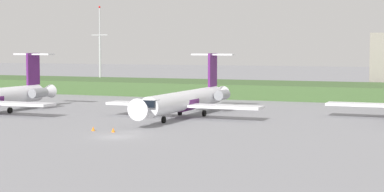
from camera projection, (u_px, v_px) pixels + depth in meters
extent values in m
plane|color=gray|center=(211.00, 112.00, 99.45)|extent=(500.00, 500.00, 0.00)
cube|color=#426033|center=(269.00, 90.00, 130.44)|extent=(320.00, 20.00, 2.82)
cone|color=white|center=(44.00, 92.00, 108.87)|extent=(2.30, 4.00, 2.29)
cube|color=white|center=(18.00, 104.00, 92.84)|extent=(11.00, 3.20, 0.36)
cube|color=#591E66|center=(33.00, 69.00, 105.80)|extent=(0.36, 3.20, 5.20)
cube|color=white|center=(34.00, 54.00, 105.90)|extent=(6.80, 1.80, 0.24)
cylinder|color=gray|center=(15.00, 92.00, 105.26)|extent=(1.50, 3.40, 1.50)
cylinder|color=gray|center=(38.00, 93.00, 103.58)|extent=(1.50, 3.40, 1.50)
cylinder|color=black|center=(10.00, 110.00, 97.59)|extent=(0.35, 0.90, 0.90)
cylinder|color=white|center=(186.00, 100.00, 91.44)|extent=(2.70, 24.00, 2.70)
cone|color=white|center=(143.00, 109.00, 78.96)|extent=(2.70, 3.00, 2.70)
cone|color=white|center=(219.00, 94.00, 104.38)|extent=(2.29, 4.00, 2.29)
cube|color=black|center=(150.00, 104.00, 80.68)|extent=(2.03, 1.80, 0.90)
cylinder|color=#591E66|center=(186.00, 101.00, 91.45)|extent=(2.76, 3.60, 2.76)
cube|color=white|center=(145.00, 104.00, 92.77)|extent=(11.00, 3.20, 0.36)
cube|color=white|center=(223.00, 107.00, 88.35)|extent=(11.00, 3.20, 0.36)
cube|color=#591E66|center=(213.00, 70.00, 101.31)|extent=(0.36, 3.20, 5.20)
cube|color=white|center=(213.00, 55.00, 101.41)|extent=(6.80, 1.80, 0.24)
cylinder|color=gray|center=(195.00, 94.00, 100.77)|extent=(1.50, 3.40, 1.50)
cylinder|color=gray|center=(222.00, 95.00, 99.08)|extent=(1.50, 3.40, 1.50)
cylinder|color=gray|center=(164.00, 116.00, 84.67)|extent=(0.20, 0.20, 0.65)
cylinder|color=black|center=(164.00, 120.00, 84.71)|extent=(0.30, 0.90, 0.90)
cylinder|color=black|center=(180.00, 112.00, 94.51)|extent=(0.35, 0.90, 0.90)
cylinder|color=black|center=(204.00, 113.00, 93.09)|extent=(0.35, 0.90, 0.90)
cube|color=white|center=(366.00, 105.00, 91.27)|extent=(11.00, 3.20, 0.36)
cylinder|color=#B2B2B7|center=(100.00, 63.00, 153.79)|extent=(0.50, 0.50, 12.47)
cylinder|color=#B2B2B7|center=(100.00, 22.00, 153.07)|extent=(0.28, 0.28, 6.72)
cube|color=#B2B2B7|center=(100.00, 35.00, 153.29)|extent=(4.40, 0.20, 0.20)
sphere|color=red|center=(99.00, 7.00, 152.80)|extent=(0.50, 0.50, 0.50)
cone|color=orange|center=(93.00, 129.00, 76.93)|extent=(0.44, 0.44, 0.55)
cone|color=orange|center=(113.00, 130.00, 75.69)|extent=(0.44, 0.44, 0.55)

